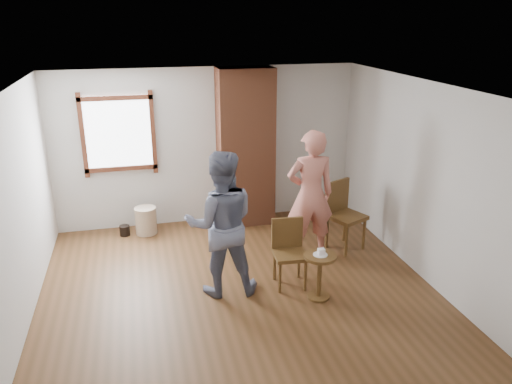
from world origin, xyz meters
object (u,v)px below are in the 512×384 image
dining_chair_left (289,248)px  man (221,224)px  stoneware_crock (146,220)px  side_table (320,269)px  dining_chair_right (342,211)px  person_pink (310,195)px

dining_chair_left → man: size_ratio=0.47×
stoneware_crock → side_table: (2.04, -2.52, 0.18)m
dining_chair_right → person_pink: bearing=169.1°
stoneware_crock → dining_chair_right: bearing=-22.7°
side_table → person_pink: 1.32m
side_table → person_pink: person_pink is taller
dining_chair_left → stoneware_crock: bearing=134.8°
dining_chair_left → dining_chair_right: bearing=41.5°
dining_chair_left → side_table: dining_chair_left is taller
side_table → dining_chair_left: bearing=119.4°
dining_chair_right → man: (-2.00, -0.85, 0.36)m
stoneware_crock → dining_chair_left: (1.78, -2.06, 0.27)m
dining_chair_right → side_table: size_ratio=1.72×
man → person_pink: (1.42, 0.71, 0.01)m
dining_chair_left → person_pink: size_ratio=0.47×
stoneware_crock → dining_chair_right: 3.15m
side_table → man: man is taller
dining_chair_left → dining_chair_right: dining_chair_right is taller
dining_chair_left → side_table: size_ratio=1.48×
dining_chair_left → side_table: 0.54m
stoneware_crock → dining_chair_left: dining_chair_left is taller
side_table → stoneware_crock: bearing=129.0°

